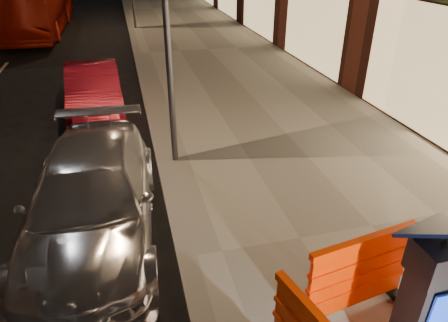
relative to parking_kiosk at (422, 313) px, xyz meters
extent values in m
plane|color=black|center=(-1.82, 2.38, -1.18)|extent=(120.00, 120.00, 0.00)
cube|color=gray|center=(1.18, 2.38, -1.10)|extent=(6.00, 60.00, 0.15)
cube|color=slate|center=(-1.82, 2.38, -1.10)|extent=(0.30, 60.00, 0.15)
cube|color=black|center=(0.00, 0.00, 0.00)|extent=(0.77, 0.77, 2.05)
cube|color=#F53400|center=(0.00, 0.95, -0.45)|extent=(1.55, 0.83, 1.15)
imported|color=silver|center=(-3.11, 3.43, -1.18)|extent=(2.20, 4.81, 1.36)
imported|color=maroon|center=(-3.25, 8.89, -1.18)|extent=(1.57, 3.96, 1.28)
imported|color=#991205|center=(-6.47, 21.50, -1.18)|extent=(2.62, 11.15, 3.11)
cylinder|color=#3F3F44|center=(-1.57, 5.38, 1.97)|extent=(0.12, 0.12, 6.00)
camera|label=1|loc=(-2.38, -2.01, 2.99)|focal=32.00mm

